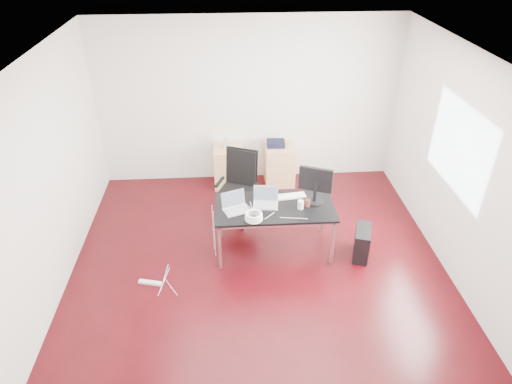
{
  "coord_description": "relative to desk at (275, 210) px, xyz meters",
  "views": [
    {
      "loc": [
        -0.35,
        -4.7,
        4.11
      ],
      "look_at": [
        0.0,
        0.55,
        0.85
      ],
      "focal_mm": 32.0,
      "sensor_mm": 36.0,
      "label": 1
    }
  ],
  "objects": [
    {
      "name": "filing_cabinet_right",
      "position": [
        0.28,
        1.87,
        -0.33
      ],
      "size": [
        0.5,
        0.5,
        0.7
      ],
      "primitive_type": "cube",
      "color": "tan",
      "rests_on": "ground"
    },
    {
      "name": "office_chair",
      "position": [
        -0.46,
        0.86,
        -0.07
      ],
      "size": [
        0.63,
        0.64,
        1.08
      ],
      "rotation": [
        0.0,
        0.0,
        -0.39
      ],
      "color": "black",
      "rests_on": "ground"
    },
    {
      "name": "room_shell",
      "position": [
        -0.2,
        -0.36,
        0.73
      ],
      "size": [
        5.0,
        5.0,
        5.0
      ],
      "color": "#320509",
      "rests_on": "ground"
    },
    {
      "name": "filing_cabinet_left",
      "position": [
        -0.6,
        1.87,
        -0.33
      ],
      "size": [
        0.5,
        0.5,
        0.7
      ],
      "primitive_type": "cube",
      "color": "tan",
      "rests_on": "ground"
    },
    {
      "name": "cup_white",
      "position": [
        0.34,
        -0.07,
        0.11
      ],
      "size": [
        0.1,
        0.1,
        0.12
      ],
      "primitive_type": "cylinder",
      "rotation": [
        0.0,
        0.0,
        0.23
      ],
      "color": "white",
      "rests_on": "desk"
    },
    {
      "name": "pc_tower",
      "position": [
        1.2,
        -0.21,
        -0.46
      ],
      "size": [
        0.32,
        0.49,
        0.44
      ],
      "primitive_type": "cube",
      "rotation": [
        0.0,
        0.0,
        -0.3
      ],
      "color": "black",
      "rests_on": "ground"
    },
    {
      "name": "monitor",
      "position": [
        0.55,
        0.1,
        0.34
      ],
      "size": [
        0.44,
        0.26,
        0.51
      ],
      "rotation": [
        0.0,
        0.0,
        -0.38
      ],
      "color": "black",
      "rests_on": "desk"
    },
    {
      "name": "cup_brown",
      "position": [
        0.43,
        -0.02,
        0.1
      ],
      "size": [
        0.09,
        0.09,
        0.1
      ],
      "primitive_type": "cylinder",
      "rotation": [
        0.0,
        0.0,
        -0.19
      ],
      "color": "#52231C",
      "rests_on": "desk"
    },
    {
      "name": "navy_garment",
      "position": [
        0.21,
        1.9,
        0.07
      ],
      "size": [
        0.31,
        0.25,
        0.09
      ],
      "primitive_type": "cube",
      "rotation": [
        0.0,
        0.0,
        -0.05
      ],
      "color": "black",
      "rests_on": "filing_cabinet_right"
    },
    {
      "name": "cable_coil",
      "position": [
        -0.3,
        -0.29,
        0.11
      ],
      "size": [
        0.24,
        0.24,
        0.11
      ],
      "rotation": [
        0.0,
        0.0,
        -0.15
      ],
      "color": "white",
      "rests_on": "desk"
    },
    {
      "name": "laptop_left",
      "position": [
        -0.53,
        -0.04,
        0.11
      ],
      "size": [
        0.4,
        0.36,
        0.23
      ],
      "rotation": [
        0.0,
        0.0,
        0.37
      ],
      "color": "silver",
      "rests_on": "desk"
    },
    {
      "name": "keyboard",
      "position": [
        0.23,
        0.22,
        0.06
      ],
      "size": [
        0.45,
        0.2,
        0.02
      ],
      "primitive_type": "cube",
      "rotation": [
        0.0,
        0.0,
        0.13
      ],
      "color": "white",
      "rests_on": "desk"
    },
    {
      "name": "wastebasket",
      "position": [
        -0.45,
        1.64,
        -0.54
      ],
      "size": [
        0.27,
        0.27,
        0.28
      ],
      "primitive_type": "cylinder",
      "rotation": [
        0.0,
        0.0,
        -0.14
      ],
      "color": "black",
      "rests_on": "ground"
    },
    {
      "name": "power_strip",
      "position": [
        -1.66,
        -0.6,
        -0.66
      ],
      "size": [
        0.31,
        0.13,
        0.04
      ],
      "primitive_type": "cube",
      "rotation": [
        0.0,
        0.0,
        -0.25
      ],
      "color": "white",
      "rests_on": "ground"
    },
    {
      "name": "power_adapter",
      "position": [
        -0.23,
        -0.21,
        0.07
      ],
      "size": [
        0.09,
        0.09,
        0.03
      ],
      "primitive_type": "cube",
      "rotation": [
        0.0,
        0.0,
        0.32
      ],
      "color": "white",
      "rests_on": "desk"
    },
    {
      "name": "laptop_right",
      "position": [
        -0.12,
        0.06,
        0.11
      ],
      "size": [
        0.36,
        0.29,
        0.23
      ],
      "rotation": [
        0.0,
        0.0,
        -0.13
      ],
      "color": "silver",
      "rests_on": "desk"
    },
    {
      "name": "desk",
      "position": [
        0.0,
        0.0,
        0.0
      ],
      "size": [
        1.6,
        0.8,
        0.73
      ],
      "color": "black",
      "rests_on": "ground"
    },
    {
      "name": "speaker",
      "position": [
        -0.63,
        1.88,
        0.11
      ],
      "size": [
        0.09,
        0.08,
        0.18
      ],
      "primitive_type": "cube",
      "rotation": [
        0.0,
        0.0,
        0.01
      ],
      "color": "#9E9E9E",
      "rests_on": "filing_cabinet_left"
    }
  ]
}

